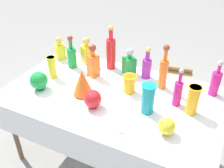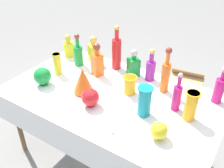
# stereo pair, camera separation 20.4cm
# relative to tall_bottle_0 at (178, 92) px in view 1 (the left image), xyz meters

# --- Properties ---
(ground_plane) EXTENTS (40.00, 40.00, 0.00)m
(ground_plane) POSITION_rel_tall_bottle_0_xyz_m (-0.52, -0.09, -0.88)
(ground_plane) COLOR gray
(display_table) EXTENTS (1.79, 1.05, 0.76)m
(display_table) POSITION_rel_tall_bottle_0_xyz_m (-0.52, -0.13, -0.18)
(display_table) COLOR white
(display_table) RESTS_ON ground
(tall_bottle_0) EXTENTS (0.07, 0.07, 0.32)m
(tall_bottle_0) POSITION_rel_tall_bottle_0_xyz_m (0.00, 0.00, 0.00)
(tall_bottle_0) COLOR #C61972
(tall_bottle_0) RESTS_ON display_table
(tall_bottle_1) EXTENTS (0.09, 0.09, 0.44)m
(tall_bottle_1) POSITION_rel_tall_bottle_0_xyz_m (-0.72, 0.30, 0.05)
(tall_bottle_1) COLOR red
(tall_bottle_1) RESTS_ON display_table
(tall_bottle_2) EXTENTS (0.07, 0.07, 0.41)m
(tall_bottle_2) POSITION_rel_tall_bottle_0_xyz_m (-0.17, 0.18, 0.04)
(tall_bottle_2) COLOR orange
(tall_bottle_2) RESTS_ON display_table
(tall_bottle_3) EXTENTS (0.08, 0.08, 0.32)m
(tall_bottle_3) POSITION_rel_tall_bottle_0_xyz_m (0.24, 0.27, 0.00)
(tall_bottle_3) COLOR #C61972
(tall_bottle_3) RESTS_ON display_table
(tall_bottle_4) EXTENTS (0.09, 0.09, 0.33)m
(tall_bottle_4) POSITION_rel_tall_bottle_0_xyz_m (-1.07, 0.15, 0.00)
(tall_bottle_4) COLOR #198C38
(tall_bottle_4) RESTS_ON display_table
(tall_bottle_5) EXTENTS (0.08, 0.08, 0.30)m
(tall_bottle_5) POSITION_rel_tall_bottle_0_xyz_m (-0.35, 0.29, -0.01)
(tall_bottle_5) COLOR purple
(tall_bottle_5) RESTS_ON display_table
(square_decanter_0) EXTENTS (0.14, 0.14, 0.24)m
(square_decanter_0) POSITION_rel_tall_bottle_0_xyz_m (-1.29, 0.25, -0.02)
(square_decanter_0) COLOR yellow
(square_decanter_0) RESTS_ON display_table
(square_decanter_1) EXTENTS (0.14, 0.14, 0.26)m
(square_decanter_1) POSITION_rel_tall_bottle_0_xyz_m (-0.52, 0.27, -0.01)
(square_decanter_1) COLOR #198C38
(square_decanter_1) RESTS_ON display_table
(square_decanter_2) EXTENTS (0.11, 0.11, 0.32)m
(square_decanter_2) POSITION_rel_tall_bottle_0_xyz_m (-0.80, 0.10, 0.02)
(square_decanter_2) COLOR orange
(square_decanter_2) RESTS_ON display_table
(square_decanter_3) EXTENTS (0.13, 0.13, 0.28)m
(square_decanter_3) POSITION_rel_tall_bottle_0_xyz_m (-0.99, 0.29, 0.00)
(square_decanter_3) COLOR yellow
(square_decanter_3) RESTS_ON display_table
(slender_vase_0) EXTENTS (0.11, 0.11, 0.23)m
(slender_vase_0) POSITION_rel_tall_bottle_0_xyz_m (0.12, -0.05, 0.00)
(slender_vase_0) COLOR orange
(slender_vase_0) RESTS_ON display_table
(slender_vase_1) EXTENTS (0.12, 0.12, 0.24)m
(slender_vase_1) POSITION_rel_tall_bottle_0_xyz_m (-0.18, -0.18, 0.01)
(slender_vase_1) COLOR teal
(slender_vase_1) RESTS_ON display_table
(slender_vase_2) EXTENTS (0.12, 0.12, 0.16)m
(slender_vase_2) POSITION_rel_tall_bottle_0_xyz_m (-0.40, 0.00, -0.04)
(slender_vase_2) COLOR orange
(slender_vase_2) RESTS_ON display_table
(slender_vase_3) EXTENTS (0.08, 0.08, 0.21)m
(slender_vase_3) POSITION_rel_tall_bottle_0_xyz_m (-1.13, -0.09, -0.01)
(slender_vase_3) COLOR yellow
(slender_vase_3) RESTS_ON display_table
(fluted_vase_0) EXTENTS (0.17, 0.17, 0.23)m
(fluted_vase_0) POSITION_rel_tall_bottle_0_xyz_m (-0.73, -0.20, -0.00)
(fluted_vase_0) COLOR orange
(fluted_vase_0) RESTS_ON display_table
(round_bowl_0) EXTENTS (0.14, 0.14, 0.15)m
(round_bowl_0) POSITION_rel_tall_bottle_0_xyz_m (-0.57, -0.32, -0.04)
(round_bowl_0) COLOR red
(round_bowl_0) RESTS_ON display_table
(round_bowl_1) EXTENTS (0.12, 0.12, 0.13)m
(round_bowl_1) POSITION_rel_tall_bottle_0_xyz_m (0.02, -0.35, -0.05)
(round_bowl_1) COLOR yellow
(round_bowl_1) RESTS_ON display_table
(round_bowl_2) EXTENTS (0.16, 0.16, 0.16)m
(round_bowl_2) POSITION_rel_tall_bottle_0_xyz_m (-1.11, -0.30, -0.04)
(round_bowl_2) COLOR #198C38
(round_bowl_2) RESTS_ON display_table
(price_tag_left) EXTENTS (0.05, 0.03, 0.04)m
(price_tag_left) POSITION_rel_tall_bottle_0_xyz_m (-1.02, -0.54, -0.10)
(price_tag_left) COLOR white
(price_tag_left) RESTS_ON display_table
(price_tag_center) EXTENTS (0.06, 0.02, 0.05)m
(price_tag_center) POSITION_rel_tall_bottle_0_xyz_m (-0.25, -0.52, -0.10)
(price_tag_center) COLOR white
(price_tag_center) RESTS_ON display_table
(price_tag_right) EXTENTS (0.06, 0.02, 0.03)m
(price_tag_right) POSITION_rel_tall_bottle_0_xyz_m (-0.25, -0.53, -0.10)
(price_tag_right) COLOR white
(price_tag_right) RESTS_ON display_table
(cardboard_box_behind_left) EXTENTS (0.55, 0.38, 0.38)m
(cardboard_box_behind_left) POSITION_rel_tall_bottle_0_xyz_m (-1.04, 0.86, -0.73)
(cardboard_box_behind_left) COLOR tan
(cardboard_box_behind_left) RESTS_ON ground
(cardboard_box_behind_right) EXTENTS (0.48, 0.40, 0.46)m
(cardboard_box_behind_right) POSITION_rel_tall_bottle_0_xyz_m (-0.23, 1.07, -0.69)
(cardboard_box_behind_right) COLOR tan
(cardboard_box_behind_right) RESTS_ON ground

